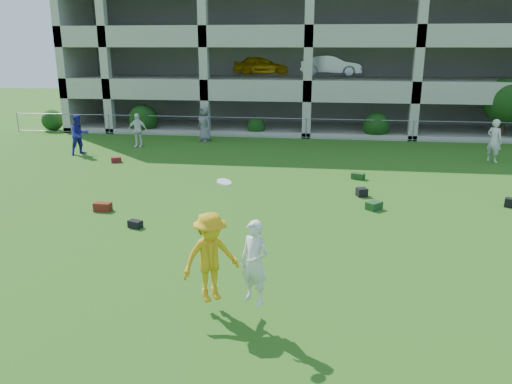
# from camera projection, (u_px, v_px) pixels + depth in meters

# --- Properties ---
(ground) EXTENTS (100.00, 100.00, 0.00)m
(ground) POSITION_uv_depth(u_px,v_px,m) (268.00, 293.00, 10.91)
(ground) COLOR #235114
(ground) RESTS_ON ground
(bystander_a) EXTENTS (1.18, 1.22, 1.97)m
(bystander_a) POSITION_uv_depth(u_px,v_px,m) (79.00, 135.00, 24.54)
(bystander_a) COLOR navy
(bystander_a) RESTS_ON ground
(bystander_b) EXTENTS (1.05, 0.44, 1.79)m
(bystander_b) POSITION_uv_depth(u_px,v_px,m) (137.00, 130.00, 26.35)
(bystander_b) COLOR white
(bystander_b) RESTS_ON ground
(bystander_c) EXTENTS (1.15, 1.09, 1.97)m
(bystander_c) POSITION_uv_depth(u_px,v_px,m) (204.00, 124.00, 27.96)
(bystander_c) COLOR slate
(bystander_c) RESTS_ON ground
(bystander_e) EXTENTS (0.84, 0.86, 1.99)m
(bystander_e) POSITION_uv_depth(u_px,v_px,m) (494.00, 141.00, 22.92)
(bystander_e) COLOR silver
(bystander_e) RESTS_ON ground
(bag_red_a) EXTENTS (0.56, 0.32, 0.28)m
(bag_red_a) POSITION_uv_depth(u_px,v_px,m) (103.00, 207.00, 16.28)
(bag_red_a) COLOR #511C0D
(bag_red_a) RESTS_ON ground
(bag_black_b) EXTENTS (0.46, 0.37, 0.22)m
(bag_black_b) POSITION_uv_depth(u_px,v_px,m) (135.00, 224.00, 14.79)
(bag_black_b) COLOR black
(bag_black_b) RESTS_ON ground
(bag_green_c) EXTENTS (0.60, 0.60, 0.26)m
(bag_green_c) POSITION_uv_depth(u_px,v_px,m) (374.00, 206.00, 16.43)
(bag_green_c) COLOR #183814
(bag_green_c) RESTS_ON ground
(crate_d) EXTENTS (0.44, 0.44, 0.30)m
(crate_d) POSITION_uv_depth(u_px,v_px,m) (362.00, 192.00, 17.86)
(crate_d) COLOR black
(crate_d) RESTS_ON ground
(bag_red_f) EXTENTS (0.53, 0.46, 0.24)m
(bag_red_f) POSITION_uv_depth(u_px,v_px,m) (116.00, 160.00, 23.06)
(bag_red_f) COLOR #5A180F
(bag_red_f) RESTS_ON ground
(bag_green_g) EXTENTS (0.58, 0.49, 0.25)m
(bag_green_g) POSITION_uv_depth(u_px,v_px,m) (358.00, 176.00, 20.16)
(bag_green_g) COLOR #153513
(bag_green_g) RESTS_ON ground
(frisbee_contest) EXTENTS (1.97, 1.38, 2.58)m
(frisbee_contest) POSITION_uv_depth(u_px,v_px,m) (219.00, 258.00, 9.74)
(frisbee_contest) COLOR gold
(frisbee_contest) RESTS_ON ground
(parking_garage) EXTENTS (30.00, 14.00, 12.00)m
(parking_garage) POSITION_uv_depth(u_px,v_px,m) (313.00, 34.00, 35.53)
(parking_garage) COLOR #9E998C
(parking_garage) RESTS_ON ground
(fence) EXTENTS (36.06, 0.06, 1.20)m
(fence) POSITION_uv_depth(u_px,v_px,m) (306.00, 128.00, 28.79)
(fence) COLOR gray
(fence) RESTS_ON ground
(shrub_row) EXTENTS (34.38, 2.52, 3.50)m
(shrub_row) POSITION_uv_depth(u_px,v_px,m) (387.00, 112.00, 28.60)
(shrub_row) COLOR #163D11
(shrub_row) RESTS_ON ground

